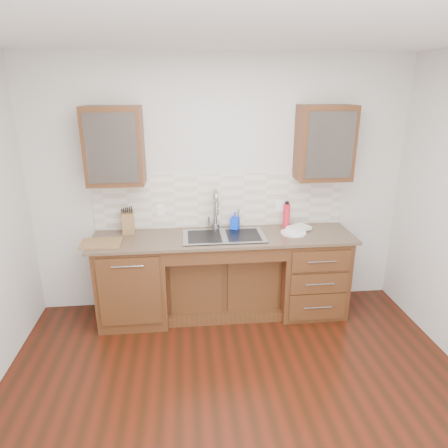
{
  "coord_description": "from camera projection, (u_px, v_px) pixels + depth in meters",
  "views": [
    {
      "loc": [
        -0.39,
        -2.4,
        2.37
      ],
      "look_at": [
        0.0,
        1.4,
        1.05
      ],
      "focal_mm": 32.0,
      "sensor_mm": 36.0,
      "label": 1
    }
  ],
  "objects": [
    {
      "name": "cup_right_b",
      "position": [
        339.0,
        148.0,
        4.1
      ],
      "size": [
        0.13,
        0.13,
        0.09
      ],
      "primitive_type": "imported",
      "rotation": [
        0.0,
        0.0,
        0.38
      ],
      "color": "white",
      "rests_on": "upper_cabinet_right"
    },
    {
      "name": "cutting_board",
      "position": [
        101.0,
        243.0,
        3.91
      ],
      "size": [
        0.39,
        0.28,
        0.02
      ],
      "primitive_type": "cube",
      "rotation": [
        0.0,
        0.0,
        0.01
      ],
      "color": "brown",
      "rests_on": "countertop"
    },
    {
      "name": "cup_left_a",
      "position": [
        103.0,
        152.0,
        3.87
      ],
      "size": [
        0.13,
        0.13,
        0.1
      ],
      "primitive_type": "imported",
      "rotation": [
        0.0,
        0.0,
        0.05
      ],
      "color": "white",
      "rests_on": "upper_cabinet_left"
    },
    {
      "name": "sink",
      "position": [
        224.0,
        244.0,
        4.13
      ],
      "size": [
        0.84,
        0.46,
        0.19
      ],
      "primitive_type": "cube",
      "color": "#9E9EA5",
      "rests_on": "countertop"
    },
    {
      "name": "dish_towel",
      "position": [
        299.0,
        228.0,
        4.25
      ],
      "size": [
        0.28,
        0.25,
        0.04
      ],
      "primitive_type": "cube",
      "rotation": [
        0.0,
        0.0,
        0.47
      ],
      "color": "silver",
      "rests_on": "plate"
    },
    {
      "name": "water_bottle",
      "position": [
        286.0,
        216.0,
        4.3
      ],
      "size": [
        0.1,
        0.1,
        0.27
      ],
      "primitive_type": "cylinder",
      "rotation": [
        0.0,
        0.0,
        -0.42
      ],
      "color": "red",
      "rests_on": "countertop"
    },
    {
      "name": "base_cabinet_right",
      "position": [
        310.0,
        272.0,
        4.38
      ],
      "size": [
        0.7,
        0.62,
        0.88
      ],
      "primitive_type": "cube",
      "color": "#593014",
      "rests_on": "ground"
    },
    {
      "name": "outlet_right",
      "position": [
        280.0,
        206.0,
        4.39
      ],
      "size": [
        0.08,
        0.01,
        0.12
      ],
      "primitive_type": "cube",
      "color": "white",
      "rests_on": "backsplash"
    },
    {
      "name": "outlet_left",
      "position": [
        161.0,
        210.0,
        4.27
      ],
      "size": [
        0.08,
        0.01,
        0.12
      ],
      "primitive_type": "cube",
      "color": "white",
      "rests_on": "backsplash"
    },
    {
      "name": "upper_cabinet_right",
      "position": [
        325.0,
        143.0,
        4.06
      ],
      "size": [
        0.55,
        0.34,
        0.75
      ],
      "primitive_type": "cube",
      "color": "#593014",
      "rests_on": "wall_back"
    },
    {
      "name": "wall_back",
      "position": [
        220.0,
        186.0,
        4.32
      ],
      "size": [
        4.0,
        0.1,
        2.7
      ],
      "primitive_type": "cube",
      "color": "beige",
      "rests_on": "ground"
    },
    {
      "name": "base_cabinet_left",
      "position": [
        134.0,
        281.0,
        4.19
      ],
      "size": [
        0.7,
        0.62,
        0.88
      ],
      "primitive_type": "cube",
      "color": "#593014",
      "rests_on": "ground"
    },
    {
      "name": "base_cabinet_center",
      "position": [
        223.0,
        280.0,
        4.4
      ],
      "size": [
        1.2,
        0.44,
        0.7
      ],
      "primitive_type": "cube",
      "color": "#593014",
      "rests_on": "ground"
    },
    {
      "name": "cup_left_b",
      "position": [
        128.0,
        152.0,
        3.89
      ],
      "size": [
        0.11,
        0.11,
        0.09
      ],
      "primitive_type": "imported",
      "rotation": [
        0.0,
        0.0,
        0.16
      ],
      "color": "silver",
      "rests_on": "upper_cabinet_left"
    },
    {
      "name": "backsplash",
      "position": [
        221.0,
        200.0,
        4.31
      ],
      "size": [
        2.7,
        0.02,
        0.59
      ],
      "primitive_type": "cube",
      "color": "beige",
      "rests_on": "wall_back"
    },
    {
      "name": "countertop",
      "position": [
        224.0,
        237.0,
        4.12
      ],
      "size": [
        2.7,
        0.65,
        0.03
      ],
      "primitive_type": "cube",
      "color": "#84705B",
      "rests_on": "base_cabinet_left"
    },
    {
      "name": "upper_cabinet_left",
      "position": [
        114.0,
        146.0,
        3.86
      ],
      "size": [
        0.55,
        0.34,
        0.75
      ],
      "primitive_type": "cube",
      "color": "#593014",
      "rests_on": "wall_back"
    },
    {
      "name": "ceiling",
      "position": [
        250.0,
        13.0,
        2.17
      ],
      "size": [
        4.0,
        3.5,
        0.1
      ],
      "primitive_type": "cube",
      "color": "white",
      "rests_on": "wall_back"
    },
    {
      "name": "plate",
      "position": [
        293.0,
        233.0,
        4.19
      ],
      "size": [
        0.28,
        0.28,
        0.01
      ],
      "primitive_type": "cylinder",
      "rotation": [
        0.0,
        0.0,
        0.04
      ],
      "color": "white",
      "rests_on": "countertop"
    },
    {
      "name": "soap_bottle",
      "position": [
        235.0,
        221.0,
        4.27
      ],
      "size": [
        0.12,
        0.12,
        0.19
      ],
      "primitive_type": "imported",
      "rotation": [
        0.0,
        0.0,
        -0.41
      ],
      "color": "#0A3AF5",
      "rests_on": "countertop"
    },
    {
      "name": "filter_tap",
      "position": [
        238.0,
        218.0,
        4.31
      ],
      "size": [
        0.02,
        0.02,
        0.24
      ],
      "primitive_type": "cylinder",
      "color": "#999993",
      "rests_on": "countertop"
    },
    {
      "name": "ground",
      "position": [
        242.0,
        417.0,
        3.09
      ],
      "size": [
        4.0,
        3.5,
        0.1
      ],
      "primitive_type": "cube",
      "color": "#3F1308"
    },
    {
      "name": "cup_right_a",
      "position": [
        318.0,
        148.0,
        4.07
      ],
      "size": [
        0.14,
        0.14,
        0.1
      ],
      "primitive_type": "imported",
      "rotation": [
        0.0,
        0.0,
        0.15
      ],
      "color": "white",
      "rests_on": "upper_cabinet_right"
    },
    {
      "name": "knife_block",
      "position": [
        128.0,
        222.0,
        4.2
      ],
      "size": [
        0.15,
        0.22,
        0.23
      ],
      "primitive_type": "cube",
      "rotation": [
        0.0,
        0.0,
        0.11
      ],
      "color": "brown",
      "rests_on": "countertop"
    },
    {
      "name": "faucet",
      "position": [
        215.0,
        212.0,
        4.25
      ],
      "size": [
        0.04,
        0.04,
        0.4
      ],
      "primitive_type": "cylinder",
      "color": "#999993",
      "rests_on": "countertop"
    }
  ]
}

